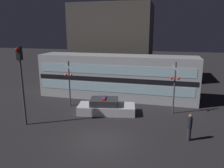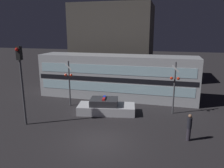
{
  "view_description": "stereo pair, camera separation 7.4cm",
  "coord_description": "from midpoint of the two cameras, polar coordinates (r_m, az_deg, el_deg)",
  "views": [
    {
      "loc": [
        3.65,
        -11.42,
        6.51
      ],
      "look_at": [
        -0.95,
        6.75,
        1.89
      ],
      "focal_mm": 35.0,
      "sensor_mm": 36.0,
      "label": 1
    },
    {
      "loc": [
        3.72,
        -11.4,
        6.51
      ],
      "look_at": [
        -0.95,
        6.75,
        1.89
      ],
      "focal_mm": 35.0,
      "sensor_mm": 36.0,
      "label": 2
    }
  ],
  "objects": [
    {
      "name": "ground_plane",
      "position": [
        13.64,
        -3.34,
        -14.67
      ],
      "size": [
        120.0,
        120.0,
        0.0
      ],
      "primitive_type": "plane",
      "color": "#262326"
    },
    {
      "name": "crossing_signal_near",
      "position": [
        17.67,
        15.89,
        -0.22
      ],
      "size": [
        0.75,
        0.3,
        4.16
      ],
      "color": "#4C4C51",
      "rests_on": "ground_plane"
    },
    {
      "name": "traffic_light_corner",
      "position": [
        15.86,
        -22.78,
        2.55
      ],
      "size": [
        0.3,
        0.46,
        5.5
      ],
      "color": "#4C4C51",
      "rests_on": "ground_plane"
    },
    {
      "name": "building_left",
      "position": [
        29.0,
        0.21,
        10.54
      ],
      "size": [
        9.84,
        6.84,
        9.66
      ],
      "color": "#47423D",
      "rests_on": "ground_plane"
    },
    {
      "name": "train",
      "position": [
        21.36,
        1.09,
        1.93
      ],
      "size": [
        15.17,
        2.96,
        4.2
      ],
      "color": "#B7BABF",
      "rests_on": "ground_plane"
    },
    {
      "name": "police_car",
      "position": [
        17.66,
        -1.71,
        -6.08
      ],
      "size": [
        4.77,
        2.55,
        1.33
      ],
      "rotation": [
        0.0,
        0.0,
        0.17
      ],
      "color": "silver",
      "rests_on": "ground_plane"
    },
    {
      "name": "pedestrian",
      "position": [
        14.12,
        19.45,
        -10.54
      ],
      "size": [
        0.28,
        0.28,
        1.69
      ],
      "color": "#2D2833",
      "rests_on": "ground_plane"
    },
    {
      "name": "crossing_signal_far",
      "position": [
        19.23,
        -11.26,
        0.86
      ],
      "size": [
        0.75,
        0.3,
        3.98
      ],
      "color": "#4C4C51",
      "rests_on": "ground_plane"
    }
  ]
}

